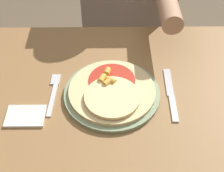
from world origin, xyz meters
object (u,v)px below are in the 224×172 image
(dining_table, at_px, (120,130))
(pizza, at_px, (112,91))
(plate, at_px, (112,93))
(knife, at_px, (171,95))
(person_diner, at_px, (128,7))
(fork, at_px, (54,91))

(dining_table, height_order, pizza, pizza)
(dining_table, xyz_separation_m, plate, (-0.03, 0.04, 0.14))
(plate, bearing_deg, knife, -0.90)
(plate, distance_m, person_diner, 0.58)
(dining_table, bearing_deg, knife, 13.19)
(fork, height_order, knife, same)
(person_diner, bearing_deg, pizza, -97.73)
(dining_table, height_order, knife, knife)
(pizza, height_order, person_diner, person_diner)
(dining_table, bearing_deg, fork, 165.62)
(fork, xyz_separation_m, knife, (0.36, -0.02, 0.00))
(plate, relative_size, pizza, 1.11)
(dining_table, distance_m, person_diner, 0.62)
(pizza, relative_size, fork, 1.51)
(plate, relative_size, fork, 1.68)
(pizza, distance_m, person_diner, 0.58)
(plate, relative_size, knife, 1.34)
(pizza, xyz_separation_m, knife, (0.18, 0.00, -0.02))
(person_diner, bearing_deg, plate, -97.76)
(fork, xyz_separation_m, person_diner, (0.26, 0.55, -0.04))
(dining_table, relative_size, person_diner, 0.80)
(fork, bearing_deg, person_diner, 64.93)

